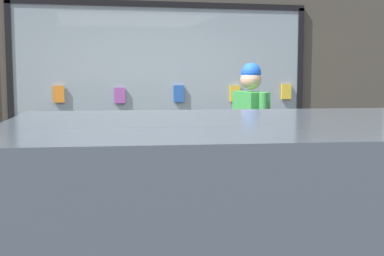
# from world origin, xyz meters

# --- Properties ---
(ground_plane) EXTENTS (40.00, 40.00, 0.00)m
(ground_plane) POSITION_xyz_m (0.00, 0.00, 0.00)
(ground_plane) COLOR #2D2D33
(shopfront_facade) EXTENTS (7.18, 0.29, 3.39)m
(shopfront_facade) POSITION_xyz_m (-0.03, 2.39, 1.68)
(shopfront_facade) COLOR #4C473D
(shopfront_facade) RESTS_ON ground_plane
(display_table_left) EXTENTS (2.50, 0.71, 0.90)m
(display_table_left) POSITION_xyz_m (-1.42, 1.00, 0.72)
(display_table_left) COLOR brown
(display_table_left) RESTS_ON ground_plane
(display_table_right) EXTENTS (2.50, 0.65, 0.90)m
(display_table_right) POSITION_xyz_m (1.43, 1.00, 0.72)
(display_table_right) COLOR brown
(display_table_right) RESTS_ON ground_plane
(person_browsing) EXTENTS (0.28, 0.67, 1.72)m
(person_browsing) POSITION_xyz_m (0.79, 0.41, 1.01)
(person_browsing) COLOR #4C382D
(person_browsing) RESTS_ON ground_plane
(small_dog) EXTENTS (0.28, 0.53, 0.38)m
(small_dog) POSITION_xyz_m (1.11, 0.16, 0.26)
(small_dog) COLOR black
(small_dog) RESTS_ON ground_plane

